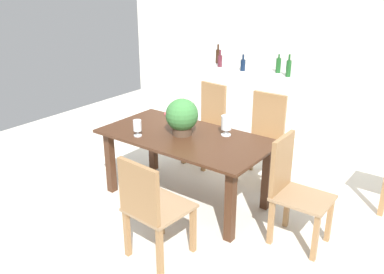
{
  "coord_description": "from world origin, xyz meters",
  "views": [
    {
      "loc": [
        2.42,
        -3.27,
        2.28
      ],
      "look_at": [
        0.0,
        -0.04,
        0.68
      ],
      "focal_mm": 39.09,
      "sensor_mm": 36.0,
      "label": 1
    }
  ],
  "objects_px": {
    "chair_foot_end": "(292,186)",
    "kitchen_counter": "(247,100)",
    "flower_centerpiece": "(182,116)",
    "crystal_vase_left": "(137,127)",
    "wine_glass": "(184,113)",
    "wine_bottle_dark": "(218,56)",
    "wine_bottle_green": "(278,65)",
    "chair_far_right": "(264,133)",
    "chair_far_left": "(208,120)",
    "wine_bottle_tall": "(220,61)",
    "crystal_vase_center_near": "(226,124)",
    "dining_table": "(185,146)",
    "wine_bottle_clear": "(243,65)",
    "wine_bottle_amber": "(289,68)",
    "chair_near_right": "(150,205)"
  },
  "relations": [
    {
      "from": "dining_table",
      "to": "wine_bottle_amber",
      "type": "distance_m",
      "value": 2.22
    },
    {
      "from": "flower_centerpiece",
      "to": "crystal_vase_left",
      "type": "height_order",
      "value": "flower_centerpiece"
    },
    {
      "from": "wine_glass",
      "to": "kitchen_counter",
      "type": "height_order",
      "value": "kitchen_counter"
    },
    {
      "from": "wine_glass",
      "to": "wine_bottle_dark",
      "type": "relative_size",
      "value": 0.51
    },
    {
      "from": "flower_centerpiece",
      "to": "wine_bottle_clear",
      "type": "distance_m",
      "value": 2.18
    },
    {
      "from": "dining_table",
      "to": "chair_near_right",
      "type": "height_order",
      "value": "chair_near_right"
    },
    {
      "from": "dining_table",
      "to": "wine_bottle_clear",
      "type": "height_order",
      "value": "wine_bottle_clear"
    },
    {
      "from": "dining_table",
      "to": "crystal_vase_left",
      "type": "relative_size",
      "value": 10.4
    },
    {
      "from": "chair_foot_end",
      "to": "flower_centerpiece",
      "type": "height_order",
      "value": "flower_centerpiece"
    },
    {
      "from": "wine_glass",
      "to": "wine_bottle_tall",
      "type": "xyz_separation_m",
      "value": [
        -0.74,
        1.84,
        0.2
      ]
    },
    {
      "from": "chair_foot_end",
      "to": "wine_bottle_amber",
      "type": "xyz_separation_m",
      "value": [
        -1.08,
        2.17,
        0.53
      ]
    },
    {
      "from": "crystal_vase_left",
      "to": "kitchen_counter",
      "type": "relative_size",
      "value": 0.11
    },
    {
      "from": "wine_bottle_green",
      "to": "chair_far_right",
      "type": "bearing_deg",
      "value": -69.17
    },
    {
      "from": "wine_bottle_amber",
      "to": "wine_bottle_tall",
      "type": "xyz_separation_m",
      "value": [
        -1.1,
        -0.02,
        -0.03
      ]
    },
    {
      "from": "dining_table",
      "to": "flower_centerpiece",
      "type": "height_order",
      "value": "flower_centerpiece"
    },
    {
      "from": "chair_foot_end",
      "to": "wine_bottle_clear",
      "type": "height_order",
      "value": "wine_bottle_clear"
    },
    {
      "from": "wine_glass",
      "to": "kitchen_counter",
      "type": "distance_m",
      "value": 1.99
    },
    {
      "from": "chair_far_left",
      "to": "wine_bottle_green",
      "type": "height_order",
      "value": "wine_bottle_green"
    },
    {
      "from": "wine_bottle_green",
      "to": "wine_bottle_amber",
      "type": "height_order",
      "value": "wine_bottle_amber"
    },
    {
      "from": "chair_foot_end",
      "to": "wine_bottle_tall",
      "type": "height_order",
      "value": "wine_bottle_tall"
    },
    {
      "from": "chair_far_right",
      "to": "kitchen_counter",
      "type": "height_order",
      "value": "chair_far_right"
    },
    {
      "from": "chair_far_right",
      "to": "wine_bottle_clear",
      "type": "xyz_separation_m",
      "value": [
        -0.98,
        1.15,
        0.48
      ]
    },
    {
      "from": "dining_table",
      "to": "wine_bottle_dark",
      "type": "xyz_separation_m",
      "value": [
        -1.17,
        2.36,
        0.44
      ]
    },
    {
      "from": "wine_bottle_tall",
      "to": "kitchen_counter",
      "type": "bearing_deg",
      "value": 11.73
    },
    {
      "from": "kitchen_counter",
      "to": "wine_bottle_amber",
      "type": "distance_m",
      "value": 0.89
    },
    {
      "from": "chair_far_left",
      "to": "wine_bottle_amber",
      "type": "height_order",
      "value": "wine_bottle_amber"
    },
    {
      "from": "crystal_vase_left",
      "to": "wine_bottle_green",
      "type": "height_order",
      "value": "wine_bottle_green"
    },
    {
      "from": "crystal_vase_left",
      "to": "wine_bottle_clear",
      "type": "relative_size",
      "value": 0.71
    },
    {
      "from": "wine_bottle_green",
      "to": "flower_centerpiece",
      "type": "bearing_deg",
      "value": -88.28
    },
    {
      "from": "flower_centerpiece",
      "to": "kitchen_counter",
      "type": "xyz_separation_m",
      "value": [
        -0.51,
        2.23,
        -0.46
      ]
    },
    {
      "from": "crystal_vase_center_near",
      "to": "kitchen_counter",
      "type": "bearing_deg",
      "value": 113.91
    },
    {
      "from": "chair_foot_end",
      "to": "kitchen_counter",
      "type": "height_order",
      "value": "chair_foot_end"
    },
    {
      "from": "flower_centerpiece",
      "to": "wine_glass",
      "type": "height_order",
      "value": "flower_centerpiece"
    },
    {
      "from": "wine_bottle_dark",
      "to": "wine_bottle_green",
      "type": "bearing_deg",
      "value": -2.7
    },
    {
      "from": "chair_foot_end",
      "to": "wine_bottle_dark",
      "type": "height_order",
      "value": "wine_bottle_dark"
    },
    {
      "from": "crystal_vase_center_near",
      "to": "wine_bottle_amber",
      "type": "distance_m",
      "value": 1.94
    },
    {
      "from": "crystal_vase_left",
      "to": "wine_glass",
      "type": "distance_m",
      "value": 0.61
    },
    {
      "from": "chair_near_right",
      "to": "wine_bottle_green",
      "type": "distance_m",
      "value": 3.36
    },
    {
      "from": "dining_table",
      "to": "chair_foot_end",
      "type": "bearing_deg",
      "value": -0.07
    },
    {
      "from": "chair_far_left",
      "to": "crystal_vase_left",
      "type": "height_order",
      "value": "chair_far_left"
    },
    {
      "from": "flower_centerpiece",
      "to": "chair_foot_end",
      "type": "bearing_deg",
      "value": -0.27
    },
    {
      "from": "chair_far_right",
      "to": "chair_far_left",
      "type": "xyz_separation_m",
      "value": [
        -0.78,
        -0.0,
        -0.01
      ]
    },
    {
      "from": "dining_table",
      "to": "kitchen_counter",
      "type": "height_order",
      "value": "kitchen_counter"
    },
    {
      "from": "wine_bottle_dark",
      "to": "wine_bottle_clear",
      "type": "height_order",
      "value": "wine_bottle_dark"
    },
    {
      "from": "crystal_vase_center_near",
      "to": "wine_bottle_green",
      "type": "relative_size",
      "value": 0.79
    },
    {
      "from": "chair_near_right",
      "to": "wine_bottle_dark",
      "type": "relative_size",
      "value": 3.2
    },
    {
      "from": "flower_centerpiece",
      "to": "wine_glass",
      "type": "relative_size",
      "value": 2.55
    },
    {
      "from": "wine_glass",
      "to": "chair_foot_end",
      "type": "bearing_deg",
      "value": -11.9
    },
    {
      "from": "chair_far_left",
      "to": "chair_near_right",
      "type": "bearing_deg",
      "value": -63.19
    },
    {
      "from": "chair_far_right",
      "to": "flower_centerpiece",
      "type": "relative_size",
      "value": 2.67
    }
  ]
}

